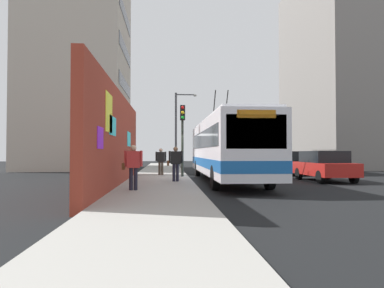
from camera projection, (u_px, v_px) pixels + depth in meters
The scene contains 14 objects.
ground_plane at pixel (189, 179), 19.18m from camera, with size 80.00×80.00×0.00m, color black.
sidewalk_slab at pixel (160, 178), 19.07m from camera, with size 48.00×3.20×0.15m, color #9E9B93.
graffiti_wall at pixel (118, 140), 14.91m from camera, with size 13.85×0.32×4.09m.
building_far_left at pixel (79, 69), 31.13m from camera, with size 9.65×8.31×18.28m.
building_far_right at pixel (347, 71), 34.58m from camera, with size 13.74×9.58×19.44m.
city_bus at pixel (226, 147), 17.66m from camera, with size 12.27×2.50×4.97m.
parked_car_red at pixel (324, 165), 17.93m from camera, with size 4.08×1.90×1.58m.
parked_car_black at pixel (286, 162), 23.66m from camera, with size 4.63×1.89×1.58m.
parked_car_silver at pixel (264, 160), 29.04m from camera, with size 4.14×1.75×1.58m.
pedestrian_near_wall at pixel (133, 164), 12.31m from camera, with size 0.22×0.73×1.62m.
pedestrian_at_curb at pixel (175, 161), 16.04m from camera, with size 0.22×0.73×1.63m.
pedestrian_midblock at pixel (161, 159), 20.58m from camera, with size 0.22×0.65×1.60m.
traffic_light at pixel (182, 128), 19.24m from camera, with size 0.49×0.28×4.03m.
street_lamp at pixel (178, 125), 29.12m from camera, with size 0.44×1.87×6.44m.
Camera 1 is at (-19.19, 1.24, 1.51)m, focal length 32.02 mm.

